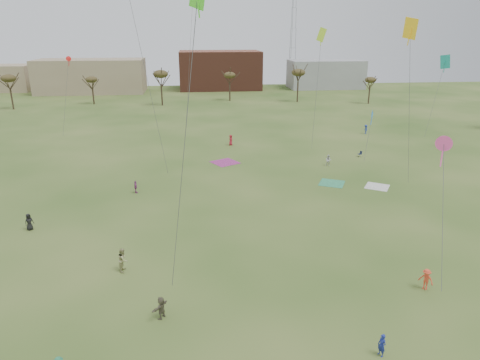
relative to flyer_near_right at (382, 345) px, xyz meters
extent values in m
plane|color=#2C4F18|center=(-6.67, 5.08, -0.74)|extent=(260.00, 260.00, 0.00)
imported|color=navy|center=(0.00, 0.00, 0.00)|extent=(0.53, 0.63, 1.48)
imported|color=tan|center=(-16.75, 11.55, 0.25)|extent=(0.82, 1.02, 1.98)
imported|color=brown|center=(-13.31, 5.04, 0.07)|extent=(1.25, 1.50, 1.61)
imported|color=black|center=(-26.98, 20.25, 0.10)|extent=(0.96, 0.96, 1.68)
imported|color=#E4492A|center=(6.21, 6.40, 0.11)|extent=(1.18, 1.24, 1.70)
imported|color=#9C4189|center=(-17.88, 29.40, 0.01)|extent=(0.40, 0.90, 1.51)
imported|color=silver|center=(8.29, 37.59, 0.06)|extent=(0.97, 0.90, 1.61)
imported|color=#A41C2B|center=(-4.63, 50.78, 0.15)|extent=(0.89, 1.03, 1.77)
imported|color=navy|center=(21.26, 56.45, 0.12)|extent=(0.68, 1.14, 1.72)
cube|color=silver|center=(11.75, 28.37, -0.74)|extent=(3.77, 3.77, 0.03)
cube|color=#A0317D|center=(-6.34, 40.76, -0.74)|extent=(4.74, 4.74, 0.03)
cube|color=#389A67|center=(6.52, 30.22, -0.74)|extent=(4.04, 4.04, 0.03)
cube|color=#131936|center=(14.49, 41.62, -0.32)|extent=(0.60, 0.60, 0.04)
cube|color=#131936|center=(14.72, 41.67, -0.09)|extent=(0.24, 0.52, 0.44)
cube|color=#4BD625|center=(-10.21, 6.10, 19.11)|extent=(0.08, 0.08, 1.43)
cylinder|color=#4C4C51|center=(-11.44, 6.81, 9.91)|extent=(2.51, 1.48, 19.51)
cone|color=#EC4A9D|center=(8.10, 9.92, 9.64)|extent=(1.25, 0.09, 1.25)
cube|color=#EC4A9D|center=(8.10, 9.92, 8.85)|extent=(0.08, 0.08, 2.04)
cylinder|color=#4C4C51|center=(7.27, 7.32, 4.90)|extent=(1.70, 5.25, 9.50)
cube|color=yellow|center=(12.05, 25.37, 17.88)|extent=(1.08, 1.08, 2.13)
cube|color=yellow|center=(12.05, 25.37, 17.14)|extent=(0.08, 0.08, 1.91)
cylinder|color=#4C4C51|center=(13.54, 26.19, 9.02)|extent=(3.02, 1.69, 17.73)
cylinder|color=#4C4C51|center=(-16.10, 32.88, 12.91)|extent=(3.70, 1.87, 25.50)
cone|color=#2888E5|center=(14.57, 38.63, 6.49)|extent=(1.12, 0.08, 1.12)
cube|color=#2888E5|center=(14.57, 38.63, 5.78)|extent=(0.08, 0.08, 1.83)
cylinder|color=#4C4C51|center=(13.79, 37.42, 3.33)|extent=(1.61, 2.47, 6.35)
cube|color=#ADDC24|center=(8.47, 45.40, 17.06)|extent=(0.99, 0.99, 1.94)
cube|color=#ADDC24|center=(8.47, 45.40, 16.38)|extent=(0.08, 0.08, 1.75)
cylinder|color=#4C4C51|center=(8.01, 44.69, 8.61)|extent=(0.97, 1.47, 16.91)
cone|color=red|center=(-31.21, 57.51, 13.18)|extent=(0.84, 0.06, 0.84)
cube|color=red|center=(-31.21, 57.51, 12.64)|extent=(0.08, 0.08, 1.38)
cylinder|color=#4C4C51|center=(-32.38, 57.01, 6.67)|extent=(2.39, 1.06, 13.03)
cube|color=#178A7D|center=(32.32, 51.93, 12.59)|extent=(1.15, 1.15, 2.27)
cube|color=#178A7D|center=(32.32, 51.93, 11.79)|extent=(0.08, 0.08, 2.04)
cylinder|color=#4C4C51|center=(30.66, 50.59, 6.37)|extent=(3.36, 2.74, 12.44)
cylinder|color=#4C4C51|center=(-11.01, 66.50, 13.64)|extent=(2.54, 1.72, 26.97)
cylinder|color=#3A2B1E|center=(-54.67, 91.08, 1.81)|extent=(0.40, 0.40, 5.10)
ellipsoid|color=#473D1E|center=(-54.67, 91.08, 6.74)|extent=(3.57, 3.57, 1.87)
cylinder|color=#3A2B1E|center=(-36.67, 97.08, 1.42)|extent=(0.40, 0.40, 4.32)
ellipsoid|color=#473D1E|center=(-36.67, 97.08, 5.60)|extent=(3.02, 3.02, 1.58)
cylinder|color=#3A2B1E|center=(-18.67, 93.08, 1.96)|extent=(0.40, 0.40, 5.40)
ellipsoid|color=#473D1E|center=(-18.67, 93.08, 7.18)|extent=(3.78, 3.78, 1.98)
cylinder|color=#3A2B1E|center=(-0.67, 99.08, 1.60)|extent=(0.40, 0.40, 4.68)
ellipsoid|color=#473D1E|center=(-0.67, 99.08, 6.12)|extent=(3.28, 3.28, 1.72)
cylinder|color=#3A2B1E|center=(17.33, 95.08, 1.90)|extent=(0.40, 0.40, 5.28)
ellipsoid|color=#473D1E|center=(17.33, 95.08, 7.00)|extent=(3.70, 3.70, 1.94)
cylinder|color=#3A2B1E|center=(35.33, 90.08, 1.36)|extent=(0.40, 0.40, 4.20)
ellipsoid|color=#473D1E|center=(35.33, 90.08, 5.42)|extent=(2.94, 2.94, 1.54)
cube|color=#937F60|center=(-41.67, 120.08, 4.26)|extent=(32.00, 14.00, 10.00)
cube|color=brown|center=(-1.67, 125.08, 5.26)|extent=(26.00, 16.00, 12.00)
cube|color=gray|center=(33.33, 123.08, 3.76)|extent=(24.00, 12.00, 9.00)
cylinder|color=#9EA3A8|center=(24.23, 130.08, 18.26)|extent=(0.16, 0.16, 38.00)
cylinder|color=#9EA3A8|center=(22.88, 130.86, 18.26)|extent=(0.16, 0.16, 38.00)
cylinder|color=#9EA3A8|center=(22.88, 129.30, 18.26)|extent=(0.16, 0.16, 38.00)
camera|label=1|loc=(-10.65, -19.97, 17.77)|focal=32.30mm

